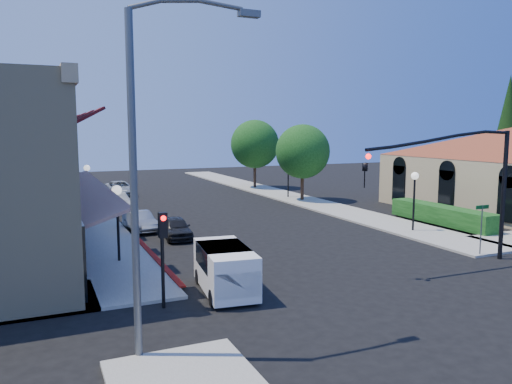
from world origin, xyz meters
name	(u,v)px	position (x,y,z in m)	size (l,w,h in m)	color
ground	(382,290)	(0.00, 0.00, 0.00)	(120.00, 120.00, 0.00)	black
sidewalk_left	(79,205)	(-8.75, 27.00, 0.06)	(3.50, 50.00, 0.12)	gray
sidewalk_right	(276,193)	(8.75, 27.00, 0.06)	(3.50, 50.00, 0.12)	gray
curb_red_strip	(154,259)	(-6.90, 8.00, 0.00)	(0.25, 10.00, 0.06)	maroon
hedge	(441,225)	(11.70, 9.00, 0.00)	(1.40, 8.00, 1.10)	#123F12
conifer_far	(508,126)	(28.00, 18.00, 6.36)	(3.20, 3.20, 11.00)	#352115
street_tree_a	(303,152)	(8.80, 22.00, 4.19)	(4.56, 4.56, 6.48)	#352115
street_tree_b	(255,144)	(8.80, 32.00, 4.54)	(4.94, 4.94, 7.02)	#352115
signal_mast_arm	(470,174)	(5.86, 1.50, 4.09)	(8.01, 0.39, 6.00)	black
secondary_signal	(163,242)	(-8.00, 1.41, 2.32)	(0.28, 0.42, 3.32)	black
cobra_streetlight	(147,160)	(-9.15, -2.00, 5.27)	(3.60, 0.25, 9.31)	#595B5E
street_name_sign	(482,222)	(7.50, 2.20, 1.70)	(0.80, 0.06, 2.50)	#595B5E
lamppost_left_near	(117,204)	(-8.50, 8.00, 2.74)	(0.44, 0.44, 3.57)	black
lamppost_left_far	(87,177)	(-8.50, 22.00, 2.74)	(0.44, 0.44, 3.57)	black
lamppost_right_near	(415,186)	(8.50, 8.00, 2.74)	(0.44, 0.44, 3.57)	black
lamppost_right_far	(288,167)	(8.50, 24.00, 2.74)	(0.44, 0.44, 3.57)	black
white_van	(225,267)	(-5.50, 2.15, 0.99)	(2.12, 4.05, 1.72)	white
parked_car_a	(176,228)	(-4.80, 12.00, 0.60)	(1.43, 3.54, 1.21)	black
parked_car_b	(140,221)	(-6.20, 14.93, 0.58)	(1.23, 3.54, 1.17)	gray
parked_car_c	(119,202)	(-6.20, 23.27, 0.65)	(1.83, 4.50, 1.31)	silver
parked_car_d	(120,188)	(-4.80, 32.00, 0.65)	(2.16, 4.69, 1.30)	#B1B4B6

